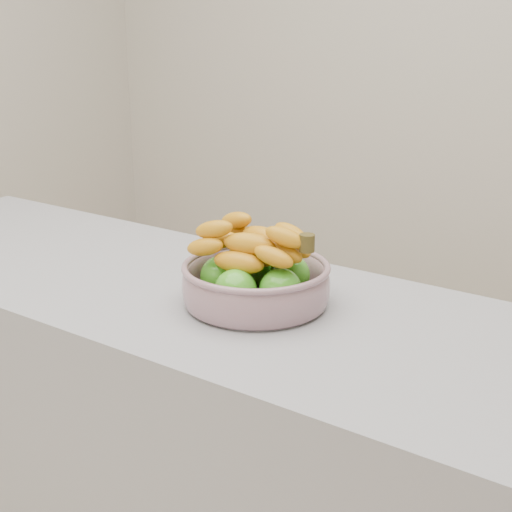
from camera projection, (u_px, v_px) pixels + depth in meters
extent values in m
cube|color=#BDB7AA|center=(490.00, 43.00, 2.80)|extent=(4.00, 0.05, 2.70)
cube|color=#A3A4AB|center=(192.00, 469.00, 1.64)|extent=(2.00, 0.60, 0.90)
cylinder|color=#929EAF|center=(256.00, 302.00, 1.40)|extent=(0.25, 0.25, 0.01)
torus|color=#929EAF|center=(256.00, 267.00, 1.37)|extent=(0.29, 0.29, 0.01)
sphere|color=#349319|center=(235.00, 291.00, 1.32)|extent=(0.08, 0.08, 0.08)
sphere|color=#349319|center=(281.00, 290.00, 1.33)|extent=(0.08, 0.08, 0.08)
sphere|color=#349319|center=(290.00, 275.00, 1.41)|extent=(0.08, 0.08, 0.08)
sphere|color=#349319|center=(254.00, 267.00, 1.45)|extent=(0.08, 0.08, 0.08)
sphere|color=#349319|center=(221.00, 276.00, 1.40)|extent=(0.08, 0.08, 0.08)
ellipsoid|color=orange|center=(239.00, 262.00, 1.33)|extent=(0.19, 0.07, 0.04)
ellipsoid|color=orange|center=(252.00, 256.00, 1.37)|extent=(0.18, 0.05, 0.04)
ellipsoid|color=orange|center=(264.00, 250.00, 1.41)|extent=(0.18, 0.05, 0.04)
ellipsoid|color=orange|center=(249.00, 244.00, 1.34)|extent=(0.19, 0.08, 0.04)
ellipsoid|color=orange|center=(263.00, 237.00, 1.38)|extent=(0.19, 0.07, 0.04)
cylinder|color=#3D3413|center=(307.00, 243.00, 1.30)|extent=(0.03, 0.03, 0.03)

